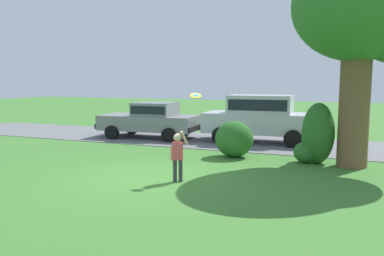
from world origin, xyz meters
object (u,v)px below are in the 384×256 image
at_px(oak_tree_large, 366,13).
at_px(frisbee, 196,96).
at_px(parked_suv, 260,116).
at_px(parked_sedan, 151,119).
at_px(child_thrower, 178,153).

relative_size(oak_tree_large, frisbee, 20.68).
height_order(parked_suv, frisbee, frisbee).
height_order(oak_tree_large, frisbee, oak_tree_large).
relative_size(parked_sedan, parked_suv, 0.95).
height_order(child_thrower, frisbee, frisbee).
distance_m(child_thrower, frisbee, 1.50).
height_order(parked_sedan, parked_suv, parked_suv).
bearing_deg(child_thrower, oak_tree_large, 40.54).
bearing_deg(frisbee, child_thrower, -125.22).
bearing_deg(child_thrower, parked_suv, 85.60).
xyz_separation_m(oak_tree_large, parked_suv, (-3.63, 3.38, -3.28)).
xyz_separation_m(parked_sedan, parked_suv, (4.69, 0.56, 0.23)).
distance_m(oak_tree_large, child_thrower, 6.58).
distance_m(parked_suv, child_thrower, 6.97).
relative_size(parked_sedan, child_thrower, 3.51).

